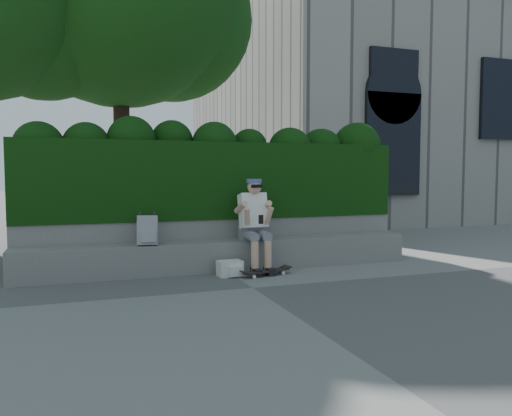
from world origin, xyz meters
name	(u,v)px	position (x,y,z in m)	size (l,w,h in m)	color
ground	(253,288)	(0.00, 0.00, 0.00)	(80.00, 80.00, 0.00)	slate
bench_ledge	(226,255)	(0.00, 1.25, 0.23)	(6.00, 0.45, 0.45)	gray
planter_wall	(217,241)	(0.00, 1.73, 0.38)	(6.00, 0.50, 0.75)	gray
hedge	(213,180)	(0.00, 1.95, 1.35)	(6.00, 1.00, 1.20)	black
building	(379,16)	(9.00, 11.00, 7.50)	(12.00, 12.00, 15.00)	gray
person	(254,221)	(0.40, 1.07, 0.75)	(0.40, 0.76, 1.38)	slate
skateboard	(266,271)	(0.43, 0.65, 0.06)	(0.73, 0.34, 0.07)	black
backpack_plaid	(148,231)	(-1.17, 1.15, 0.66)	(0.28, 0.15, 0.41)	#A6A7AB
backpack_ground	(230,268)	(-0.07, 0.81, 0.11)	(0.34, 0.24, 0.22)	silver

